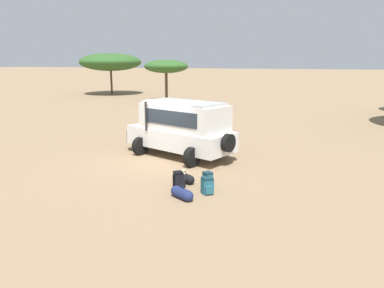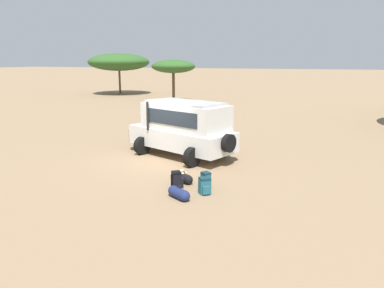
{
  "view_description": "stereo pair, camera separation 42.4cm",
  "coord_description": "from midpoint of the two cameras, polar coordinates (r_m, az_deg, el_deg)",
  "views": [
    {
      "loc": [
        6.24,
        -14.16,
        4.2
      ],
      "look_at": [
        1.55,
        -0.86,
        1.0
      ],
      "focal_mm": 35.0,
      "sensor_mm": 36.0,
      "label": 1
    },
    {
      "loc": [
        6.64,
        -14.01,
        4.2
      ],
      "look_at": [
        1.55,
        -0.86,
        1.0
      ],
      "focal_mm": 35.0,
      "sensor_mm": 36.0,
      "label": 2
    }
  ],
  "objects": [
    {
      "name": "ground_plane",
      "position": [
        16.05,
        -3.3,
        -2.41
      ],
      "size": [
        320.0,
        320.0,
        0.0
      ],
      "primitive_type": "plane",
      "color": "#8C7051"
    },
    {
      "name": "safari_vehicle",
      "position": [
        16.32,
        -0.63,
        2.52
      ],
      "size": [
        5.42,
        3.74,
        2.44
      ],
      "color": "silver",
      "rests_on": "ground_plane"
    },
    {
      "name": "backpack_beside_front_wheel",
      "position": [
        12.62,
        3.04,
        -5.48
      ],
      "size": [
        0.41,
        0.42,
        0.52
      ],
      "color": "#235B6B",
      "rests_on": "ground_plane"
    },
    {
      "name": "backpack_cluster_center",
      "position": [
        11.99,
        2.98,
        -6.42
      ],
      "size": [
        0.47,
        0.47,
        0.54
      ],
      "color": "#235B6B",
      "rests_on": "ground_plane"
    },
    {
      "name": "backpack_near_rear_wheel",
      "position": [
        12.53,
        -1.37,
        -5.5
      ],
      "size": [
        0.46,
        0.45,
        0.56
      ],
      "color": "black",
      "rests_on": "ground_plane"
    },
    {
      "name": "duffel_bag_low_black_case",
      "position": [
        13.08,
        -0.36,
        -5.17
      ],
      "size": [
        0.78,
        0.59,
        0.43
      ],
      "color": "black",
      "rests_on": "ground_plane"
    },
    {
      "name": "duffel_bag_soft_canvas",
      "position": [
        11.62,
        -0.96,
        -7.53
      ],
      "size": [
        0.85,
        0.64,
        0.44
      ],
      "color": "navy",
      "rests_on": "ground_plane"
    },
    {
      "name": "acacia_tree_far_left",
      "position": [
        47.24,
        -10.82,
        12.16
      ],
      "size": [
        7.37,
        7.43,
        4.93
      ],
      "color": "brown",
      "rests_on": "ground_plane"
    },
    {
      "name": "acacia_tree_left_mid",
      "position": [
        37.95,
        -2.54,
        11.7
      ],
      "size": [
        4.43,
        3.92,
        4.17
      ],
      "color": "brown",
      "rests_on": "ground_plane"
    }
  ]
}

